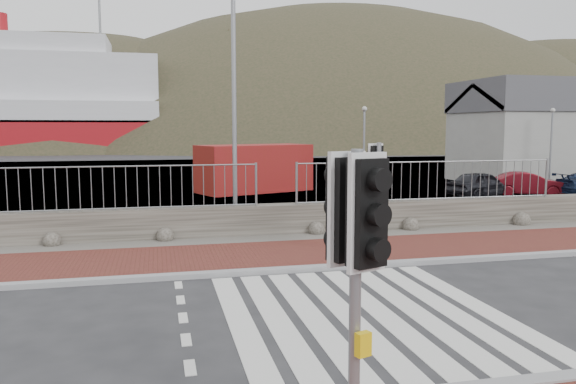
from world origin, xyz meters
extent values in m
plane|color=#28282B|center=(0.00, 0.00, 0.00)|extent=(220.00, 220.00, 0.00)
cube|color=brown|center=(0.00, 4.50, 0.04)|extent=(40.00, 3.00, 0.08)
cube|color=gray|center=(0.00, 3.00, 0.05)|extent=(40.00, 0.25, 0.12)
cube|color=silver|center=(-2.10, 0.00, 0.01)|extent=(0.42, 5.60, 0.01)
cube|color=silver|center=(-1.50, 0.00, 0.01)|extent=(0.42, 5.60, 0.01)
cube|color=silver|center=(-0.90, 0.00, 0.01)|extent=(0.42, 5.60, 0.01)
cube|color=silver|center=(-0.30, 0.00, 0.01)|extent=(0.42, 5.60, 0.01)
cube|color=silver|center=(0.30, 0.00, 0.01)|extent=(0.42, 5.60, 0.01)
cube|color=silver|center=(0.90, 0.00, 0.01)|extent=(0.42, 5.60, 0.01)
cube|color=silver|center=(1.50, 0.00, 0.01)|extent=(0.42, 5.60, 0.01)
cube|color=silver|center=(2.10, 0.00, 0.01)|extent=(0.42, 5.60, 0.01)
cube|color=#59544C|center=(0.00, 6.50, 0.03)|extent=(40.00, 1.50, 0.06)
cube|color=#444038|center=(0.00, 7.30, 0.45)|extent=(40.00, 0.60, 0.90)
cylinder|color=gray|center=(-4.80, 7.15, 2.10)|extent=(8.40, 0.04, 0.04)
cylinder|color=gray|center=(-0.60, 7.15, 1.50)|extent=(0.07, 0.07, 1.20)
cylinder|color=gray|center=(4.80, 7.15, 2.10)|extent=(8.40, 0.04, 0.04)
cylinder|color=gray|center=(0.60, 7.15, 1.50)|extent=(0.07, 0.07, 1.20)
cylinder|color=gray|center=(9.00, 7.15, 1.50)|extent=(0.07, 0.07, 1.20)
cube|color=#4C4C4F|center=(0.00, 27.90, 0.00)|extent=(120.00, 40.00, 0.50)
cube|color=#3F4C54|center=(0.00, 62.90, 0.00)|extent=(220.00, 50.00, 0.05)
cube|color=silver|center=(-18.00, 67.90, 9.00)|extent=(30.00, 12.00, 6.00)
cube|color=silver|center=(-18.00, 67.90, 13.00)|extent=(18.00, 10.00, 2.50)
cylinder|color=gray|center=(-10.00, 67.90, 17.00)|extent=(0.30, 0.30, 6.00)
cube|color=#9E9E99|center=(20.00, 19.90, 2.00)|extent=(12.00, 6.00, 4.00)
cube|color=#4C4C51|center=(20.00, 19.90, 4.90)|extent=(12.20, 6.20, 1.80)
ellipsoid|color=#2C301D|center=(-15.00, 87.90, -20.00)|extent=(106.40, 68.40, 76.00)
ellipsoid|color=#2C301D|center=(30.00, 87.90, -26.00)|extent=(140.00, 90.00, 100.00)
ellipsoid|color=#2C301D|center=(75.00, 87.90, -20.00)|extent=(112.00, 72.00, 80.00)
cylinder|color=gray|center=(-1.54, -3.74, 1.47)|extent=(0.12, 0.12, 2.95)
cube|color=yellow|center=(-1.54, -3.74, 1.11)|extent=(0.17, 0.13, 0.23)
cube|color=black|center=(-1.54, -3.74, 2.37)|extent=(0.48, 0.38, 1.11)
sphere|color=#0CE53F|center=(-1.54, -3.74, 2.05)|extent=(0.16, 0.16, 0.16)
cylinder|color=gray|center=(1.75, 3.73, 1.40)|extent=(0.11, 0.11, 2.80)
cube|color=yellow|center=(1.75, 3.73, 1.05)|extent=(0.15, 0.11, 0.22)
cube|color=black|center=(1.75, 3.73, 2.25)|extent=(0.44, 0.32, 1.05)
sphere|color=red|center=(1.75, 3.73, 2.55)|extent=(0.15, 0.15, 0.15)
cube|color=black|center=(1.41, 3.66, 2.10)|extent=(0.25, 0.20, 0.50)
cylinder|color=gray|center=(-1.08, 8.10, 3.85)|extent=(0.13, 0.13, 7.71)
cube|color=maroon|center=(1.31, 18.62, 1.15)|extent=(5.99, 4.14, 2.30)
imported|color=black|center=(11.05, 14.17, 0.58)|extent=(3.68, 2.32, 1.17)
imported|color=#600D16|center=(13.31, 13.94, 0.55)|extent=(3.55, 2.22, 1.10)
camera|label=1|loc=(-3.35, -8.67, 3.15)|focal=35.00mm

